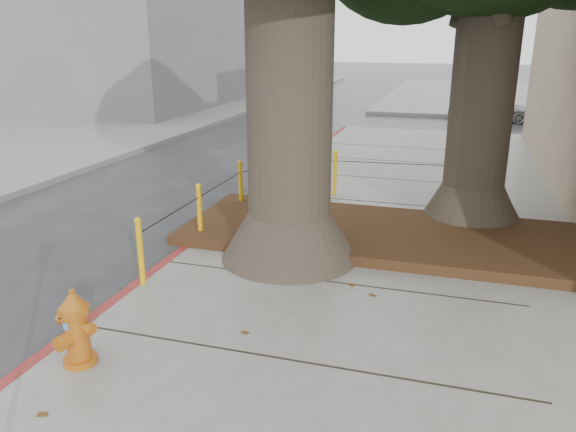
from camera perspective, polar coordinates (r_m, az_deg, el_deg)
name	(u,v)px	position (r m, az deg, el deg)	size (l,w,h in m)	color
ground	(243,364)	(6.18, -4.57, -14.80)	(140.00, 140.00, 0.00)	#28282B
sidewalk_far	(536,96)	(35.20, 23.87, 11.08)	(16.00, 20.00, 0.15)	slate
curb_red	(182,254)	(8.94, -10.75, -3.81)	(0.14, 26.00, 0.16)	maroon
planter_bed	(381,234)	(9.31, 9.38, -1.81)	(6.40, 2.60, 0.16)	black
bollard_ring	(286,193)	(9.98, -0.20, 2.39)	(3.79, 5.39, 0.95)	#F6B00D
fire_hydrant	(76,328)	(6.08, -20.74, -10.59)	(0.43, 0.42, 0.82)	#C66414
car_silver	(490,107)	(24.58, 19.87, 10.38)	(1.33, 3.31, 1.13)	#9FA0A4
car_dark	(140,93)	(28.61, -14.80, 12.01)	(1.93, 4.76, 1.38)	black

